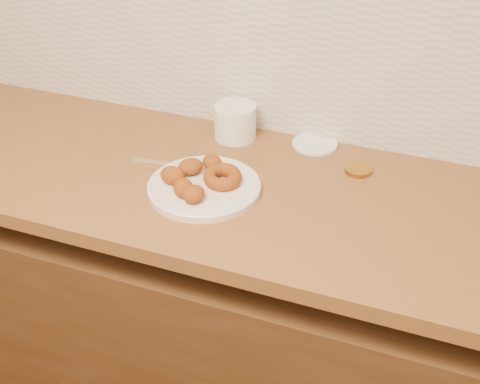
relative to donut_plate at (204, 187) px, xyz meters
name	(u,v)px	position (x,y,z in m)	size (l,w,h in m)	color
base_cabinet	(303,347)	(0.26, 0.06, -0.52)	(3.60, 0.60, 0.77)	#54351D
butcher_block	(82,157)	(-0.39, 0.06, -0.03)	(2.30, 0.62, 0.04)	brown
backsplash	(355,36)	(0.26, 0.35, 0.29)	(3.60, 0.02, 0.60)	beige
donut_plate	(204,187)	(0.00, 0.00, 0.00)	(0.27, 0.27, 0.02)	silver
ring_donut	(222,177)	(0.04, 0.02, 0.02)	(0.09, 0.09, 0.03)	brown
fried_dough_chunks	(189,177)	(-0.03, -0.01, 0.03)	(0.14, 0.20, 0.04)	brown
plastic_tub	(235,122)	(-0.02, 0.27, 0.04)	(0.11, 0.11, 0.10)	white
tub_lid	(315,144)	(0.20, 0.31, 0.00)	(0.12, 0.12, 0.01)	white
brass_jar_lid	(358,170)	(0.33, 0.21, 0.00)	(0.07, 0.07, 0.01)	#A47121
wooden_utensil	(160,165)	(-0.15, 0.06, 0.00)	(0.16, 0.02, 0.01)	#926846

